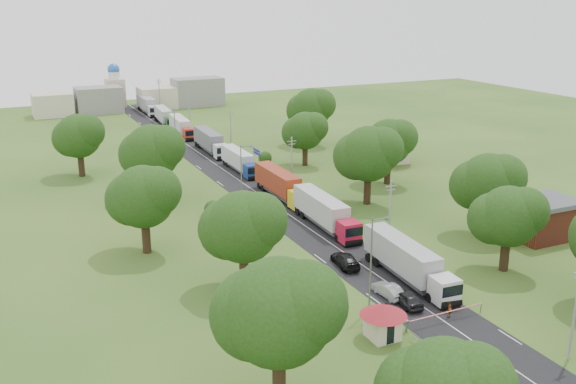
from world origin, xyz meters
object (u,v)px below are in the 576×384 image
car_lane_front (407,298)px  pedestrian_near (450,310)px  boom_barrier (434,316)px  truck_0 (407,261)px  guard_booth (383,317)px  car_lane_mid (388,290)px  info_sign (257,155)px

car_lane_front → pedestrian_near: size_ratio=2.84×
boom_barrier → truck_0: size_ratio=0.59×
boom_barrier → pedestrian_near: 2.36m
guard_booth → car_lane_mid: bearing=52.9°
info_sign → pedestrian_near: info_sign is taller
truck_0 → info_sign: bearing=86.7°
pedestrian_near → info_sign: bearing=70.8°
pedestrian_near → truck_0: bearing=66.6°
boom_barrier → car_lane_mid: size_ratio=2.13×
car_lane_front → pedestrian_near: 4.55m
info_sign → car_lane_front: bearing=-96.7°
guard_booth → pedestrian_near: guard_booth is taller
car_lane_mid → pedestrian_near: 7.10m
guard_booth → pedestrian_near: size_ratio=2.77×
boom_barrier → car_lane_mid: car_lane_mid is taller
guard_booth → pedestrian_near: (8.15, 0.50, -1.37)m
guard_booth → car_lane_mid: 8.90m
info_sign → pedestrian_near: 59.69m
pedestrian_near → guard_booth: bearing=168.4°
car_lane_front → truck_0: bearing=-117.6°
info_sign → guard_booth: bearing=-101.7°
info_sign → car_lane_mid: bearing=-97.6°
truck_0 → pedestrian_near: (-1.34, -9.20, -1.48)m
info_sign → pedestrian_near: (-4.25, -59.50, -2.21)m
boom_barrier → guard_booth: guard_booth is taller
guard_booth → truck_0: size_ratio=0.28×
car_lane_mid → pedestrian_near: size_ratio=2.73×
boom_barrier → info_sign: size_ratio=2.25×
boom_barrier → info_sign: (6.56, 60.00, 2.11)m
info_sign → car_lane_mid: size_ratio=0.95×
boom_barrier → pedestrian_near: bearing=12.2°
car_lane_front → car_lane_mid: 2.61m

